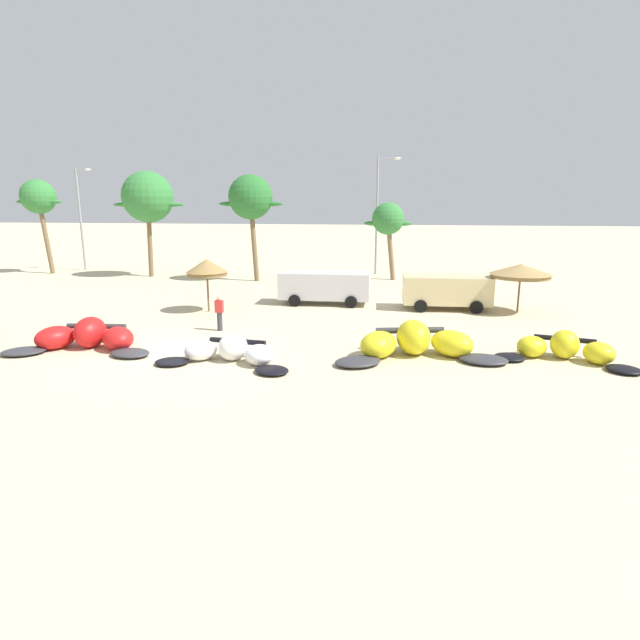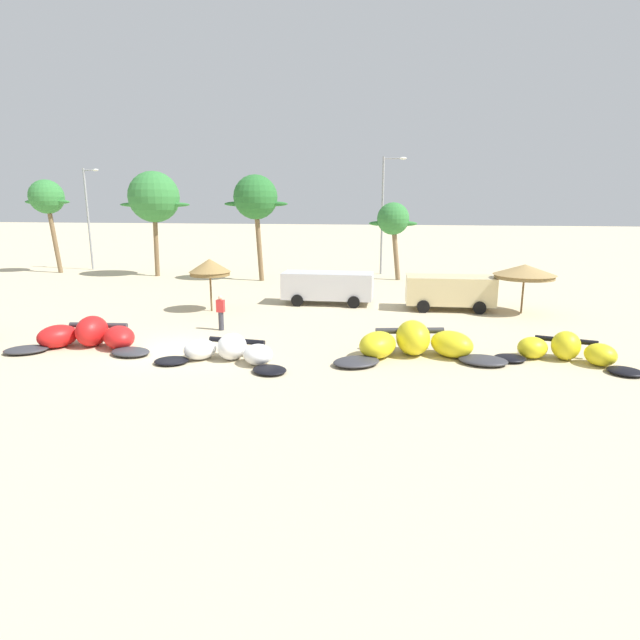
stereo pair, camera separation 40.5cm
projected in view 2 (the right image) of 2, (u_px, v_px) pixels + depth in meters
ground_plane at (172, 350)px, 20.23m from camera, size 260.00×260.00×0.00m
kite_left at (88, 336)px, 20.43m from camera, size 6.04×3.12×1.23m
kite_left_of_center at (229, 351)px, 18.66m from camera, size 5.31×2.67×0.99m
kite_center at (415, 344)px, 19.19m from camera, size 6.52×3.78×1.33m
kite_right_of_center at (566, 351)px, 18.65m from camera, size 4.99×2.96×1.08m
beach_umbrella_near_van at (210, 267)px, 27.10m from camera, size 2.22×2.22×2.83m
beach_umbrella_middle at (525, 271)px, 26.53m from camera, size 3.18×3.18×2.61m
parked_van at (448, 290)px, 27.78m from camera, size 4.78×2.50×1.84m
parked_car_second at (326, 285)px, 29.36m from camera, size 5.21×2.28×1.84m
person_near_kites at (221, 313)px, 23.25m from camera, size 0.36×0.24×1.62m
palm_leftmost at (47, 198)px, 41.94m from camera, size 4.15×2.77×7.66m
palm_left at (154, 198)px, 39.80m from camera, size 5.91×3.94×8.20m
palm_left_of_gap at (256, 198)px, 37.38m from camera, size 4.86×3.24×7.80m
palm_center_left at (393, 220)px, 38.16m from camera, size 3.61×2.40×5.82m
lamppost_west at (89, 214)px, 44.21m from camera, size 1.50×0.24×8.66m
lamppost_west_center at (384, 210)px, 41.17m from camera, size 1.89×0.24×9.34m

